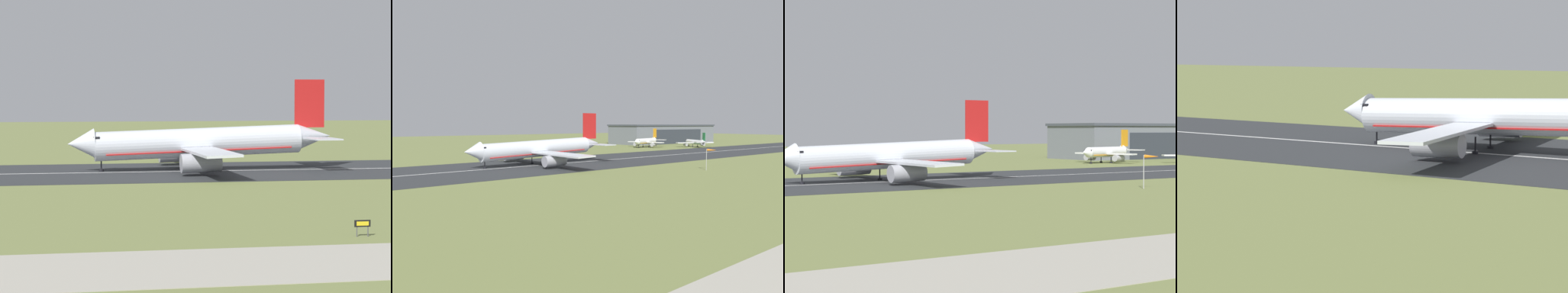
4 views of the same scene
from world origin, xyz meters
The scene contains 1 object.
airplane_landing centered at (-24.75, 117.17, 4.74)m, with size 47.23×50.49×16.05m.
Camera 4 is at (10.74, 17.25, 15.00)m, focal length 70.00 mm.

